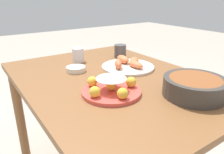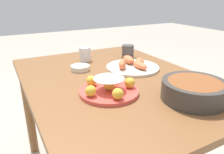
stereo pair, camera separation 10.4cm
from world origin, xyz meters
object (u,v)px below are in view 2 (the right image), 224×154
object	(u,v)px
serving_bowl	(194,90)
seafood_platter	(133,65)
dining_table	(114,95)
sauce_bowl	(80,68)
cake_plate	(109,88)
cup_far	(128,51)
cup_near	(85,54)

from	to	relation	value
serving_bowl	seafood_platter	world-z (taller)	serving_bowl
dining_table	seafood_platter	size ratio (longest dim) A/B	3.94
dining_table	seafood_platter	bearing A→B (deg)	116.24
sauce_bowl	cake_plate	bearing A→B (deg)	0.29
serving_bowl	cup_far	size ratio (longest dim) A/B	3.00
sauce_bowl	seafood_platter	bearing A→B (deg)	67.60
seafood_platter	cup_near	bearing A→B (deg)	-146.25
dining_table	cake_plate	xyz separation A→B (m)	(0.16, -0.11, 0.13)
serving_bowl	sauce_bowl	distance (m)	0.64
dining_table	cake_plate	size ratio (longest dim) A/B	4.61
dining_table	sauce_bowl	bearing A→B (deg)	-149.56
cake_plate	seafood_platter	distance (m)	0.37
cake_plate	cup_far	distance (m)	0.58
seafood_platter	sauce_bowl	bearing A→B (deg)	-112.40
dining_table	cup_far	world-z (taller)	cup_far
dining_table	serving_bowl	distance (m)	0.43
dining_table	serving_bowl	bearing A→B (deg)	23.56
dining_table	seafood_platter	xyz separation A→B (m)	(-0.08, 0.17, 0.12)
sauce_bowl	seafood_platter	distance (m)	0.30
dining_table	cup_near	size ratio (longest dim) A/B	13.56
cake_plate	serving_bowl	bearing A→B (deg)	51.67
cake_plate	sauce_bowl	xyz separation A→B (m)	(-0.35, -0.00, -0.01)
sauce_bowl	cup_far	bearing A→B (deg)	103.80
serving_bowl	sauce_bowl	world-z (taller)	serving_bowl
cake_plate	cup_far	xyz separation A→B (m)	(-0.45, 0.38, 0.02)
cup_near	cake_plate	bearing A→B (deg)	-10.28
sauce_bowl	cup_near	xyz separation A→B (m)	(-0.16, 0.10, 0.03)
dining_table	cup_far	distance (m)	0.42
dining_table	cake_plate	distance (m)	0.23
cake_plate	cup_near	bearing A→B (deg)	169.72
cake_plate	seafood_platter	size ratio (longest dim) A/B	0.85
cup_near	cup_far	size ratio (longest dim) A/B	1.02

